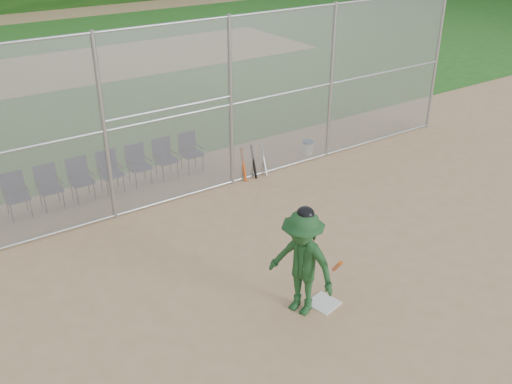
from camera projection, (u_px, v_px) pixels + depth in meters
ground at (338, 304)px, 9.71m from camera, size 100.00×100.00×0.00m
grass_strip at (41, 72)px, 22.98m from camera, size 100.00×100.00×0.00m
dirt_patch_far at (41, 72)px, 22.97m from camera, size 24.00×24.00×0.00m
backstop_fence at (192, 110)px, 12.46m from camera, size 16.09×0.09×4.00m
home_plate at (324, 303)px, 9.73m from camera, size 0.55×0.55×0.02m
batter_at_plate at (302, 263)px, 9.16m from camera, size 1.14×1.38×1.95m
water_cooler at (308, 148)px, 15.40m from camera, size 0.31×0.31×0.39m
spare_bats at (254, 162)px, 14.02m from camera, size 0.66×0.32×0.84m
chair_3 at (17, 196)px, 12.23m from camera, size 0.54×0.52×0.96m
chair_4 at (50, 188)px, 12.59m from camera, size 0.54×0.52×0.96m
chair_5 at (81, 180)px, 12.94m from camera, size 0.54×0.52×0.96m
chair_6 at (111, 173)px, 13.30m from camera, size 0.54×0.52×0.96m
chair_7 at (139, 166)px, 13.65m from camera, size 0.54×0.52×0.96m
chair_8 at (166, 159)px, 14.00m from camera, size 0.54×0.52×0.96m
chair_9 at (192, 153)px, 14.36m from camera, size 0.54×0.52×0.96m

